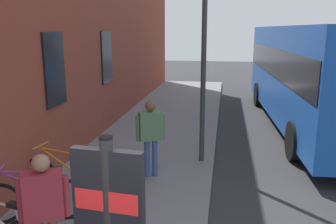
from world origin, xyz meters
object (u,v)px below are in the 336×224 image
bicycle_far_end (64,176)px  pedestrian_near_bus (151,131)px  pedestrian_crossing_street (44,203)px  bicycle_by_door (35,200)px  street_lamp (204,26)px  city_bus (311,71)px

bicycle_far_end → pedestrian_near_bus: size_ratio=1.04×
pedestrian_crossing_street → pedestrian_near_bus: bearing=-10.9°
pedestrian_crossing_street → pedestrian_near_bus: pedestrian_near_bus is taller
bicycle_by_door → street_lamp: 5.02m
pedestrian_near_bus → pedestrian_crossing_street: bearing=169.1°
pedestrian_crossing_street → street_lamp: bearing=-20.4°
bicycle_by_door → pedestrian_near_bus: size_ratio=1.01×
bicycle_by_door → bicycle_far_end: (0.99, -0.05, 0.00)m
pedestrian_crossing_street → street_lamp: size_ratio=0.31×
city_bus → street_lamp: street_lamp is taller
bicycle_by_door → pedestrian_crossing_street: 1.60m
pedestrian_near_bus → bicycle_far_end: bearing=129.2°
bicycle_by_door → pedestrian_crossing_street: (-1.20, -0.85, 0.62)m
pedestrian_near_bus → street_lamp: street_lamp is taller
bicycle_by_door → pedestrian_near_bus: pedestrian_near_bus is taller
pedestrian_crossing_street → city_bus: bearing=-29.9°
bicycle_by_door → city_bus: size_ratio=0.16×
bicycle_far_end → street_lamp: street_lamp is taller
city_bus → street_lamp: size_ratio=1.95×
city_bus → bicycle_far_end: bearing=138.1°
city_bus → street_lamp: (-4.14, 3.30, 1.41)m
street_lamp → city_bus: bearing=-38.6°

